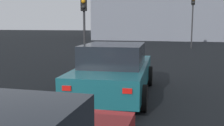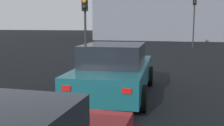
{
  "view_description": "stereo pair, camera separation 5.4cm",
  "coord_description": "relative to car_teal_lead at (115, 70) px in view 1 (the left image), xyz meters",
  "views": [
    {
      "loc": [
        1.36,
        -1.47,
        2.07
      ],
      "look_at": [
        8.32,
        -0.02,
        1.03
      ],
      "focal_mm": 43.86,
      "sensor_mm": 36.0,
      "label": 1
    },
    {
      "loc": [
        1.37,
        -1.52,
        2.07
      ],
      "look_at": [
        8.32,
        -0.02,
        1.03
      ],
      "focal_mm": 43.86,
      "sensor_mm": 36.0,
      "label": 2
    }
  ],
  "objects": [
    {
      "name": "car_teal_lead",
      "position": [
        0.0,
        0.0,
        0.0
      ],
      "size": [
        4.59,
        2.1,
        1.5
      ],
      "rotation": [
        0.0,
        0.0,
        0.02
      ],
      "color": "#19606B",
      "rests_on": "ground_plane"
    },
    {
      "name": "traffic_light_near_left",
      "position": [
        15.88,
        -3.34,
        2.45
      ],
      "size": [
        0.32,
        0.29,
        4.44
      ],
      "rotation": [
        0.0,
        0.0,
        3.17
      ],
      "color": "#2D2D30",
      "rests_on": "ground_plane"
    },
    {
      "name": "traffic_light_near_right",
      "position": [
        5.27,
        2.57,
        1.84
      ],
      "size": [
        0.33,
        0.3,
        3.56
      ],
      "rotation": [
        0.0,
        0.0,
        3.27
      ],
      "color": "#2D2D30",
      "rests_on": "ground_plane"
    },
    {
      "name": "building_facade_left",
      "position": [
        30.66,
        -6.02,
        4.27
      ],
      "size": [
        11.91,
        9.02,
        9.98
      ],
      "primitive_type": "cube",
      "color": "gray",
      "rests_on": "ground_plane"
    }
  ]
}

